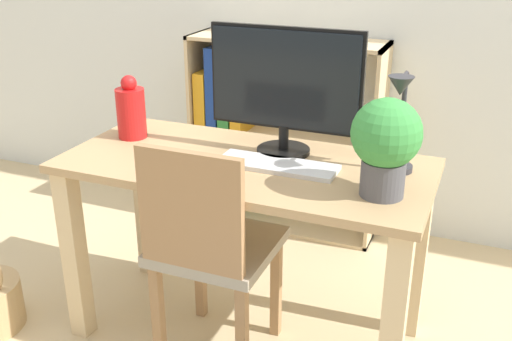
{
  "coord_description": "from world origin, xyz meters",
  "views": [
    {
      "loc": [
        0.77,
        -1.78,
        1.49
      ],
      "look_at": [
        0.0,
        0.1,
        0.65
      ],
      "focal_mm": 42.0,
      "sensor_mm": 36.0,
      "label": 1
    }
  ],
  "objects_px": {
    "desk_lamp": "(400,116)",
    "chair": "(210,245)",
    "vase": "(131,111)",
    "bookshelf": "(250,129)",
    "monitor": "(285,84)",
    "potted_plant": "(386,142)",
    "keyboard": "(277,165)"
  },
  "relations": [
    {
      "from": "monitor",
      "to": "chair",
      "type": "bearing_deg",
      "value": -113.84
    },
    {
      "from": "desk_lamp",
      "to": "bookshelf",
      "type": "xyz_separation_m",
      "value": [
        -0.88,
        0.86,
        -0.42
      ]
    },
    {
      "from": "chair",
      "to": "desk_lamp",
      "type": "bearing_deg",
      "value": 19.49
    },
    {
      "from": "desk_lamp",
      "to": "chair",
      "type": "xyz_separation_m",
      "value": [
        -0.56,
        -0.25,
        -0.45
      ]
    },
    {
      "from": "vase",
      "to": "potted_plant",
      "type": "height_order",
      "value": "potted_plant"
    },
    {
      "from": "desk_lamp",
      "to": "bookshelf",
      "type": "relative_size",
      "value": 0.35
    },
    {
      "from": "potted_plant",
      "to": "keyboard",
      "type": "bearing_deg",
      "value": 166.37
    },
    {
      "from": "vase",
      "to": "bookshelf",
      "type": "xyz_separation_m",
      "value": [
        0.14,
        0.85,
        -0.32
      ]
    },
    {
      "from": "vase",
      "to": "keyboard",
      "type": "bearing_deg",
      "value": -7.32
    },
    {
      "from": "vase",
      "to": "potted_plant",
      "type": "distance_m",
      "value": 1.02
    },
    {
      "from": "vase",
      "to": "desk_lamp",
      "type": "bearing_deg",
      "value": -0.56
    },
    {
      "from": "vase",
      "to": "desk_lamp",
      "type": "relative_size",
      "value": 0.71
    },
    {
      "from": "desk_lamp",
      "to": "bookshelf",
      "type": "distance_m",
      "value": 1.3
    },
    {
      "from": "monitor",
      "to": "potted_plant",
      "type": "bearing_deg",
      "value": -30.26
    },
    {
      "from": "monitor",
      "to": "bookshelf",
      "type": "bearing_deg",
      "value": 120.49
    },
    {
      "from": "vase",
      "to": "potted_plant",
      "type": "bearing_deg",
      "value": -9.7
    },
    {
      "from": "monitor",
      "to": "bookshelf",
      "type": "xyz_separation_m",
      "value": [
        -0.47,
        0.79,
        -0.47
      ]
    },
    {
      "from": "keyboard",
      "to": "chair",
      "type": "xyz_separation_m",
      "value": [
        -0.17,
        -0.18,
        -0.25
      ]
    },
    {
      "from": "monitor",
      "to": "potted_plant",
      "type": "relative_size",
      "value": 1.81
    },
    {
      "from": "potted_plant",
      "to": "bookshelf",
      "type": "bearing_deg",
      "value": 130.26
    },
    {
      "from": "keyboard",
      "to": "desk_lamp",
      "type": "relative_size",
      "value": 1.2
    },
    {
      "from": "vase",
      "to": "bookshelf",
      "type": "bearing_deg",
      "value": 80.98
    },
    {
      "from": "monitor",
      "to": "bookshelf",
      "type": "relative_size",
      "value": 0.56
    },
    {
      "from": "vase",
      "to": "chair",
      "type": "bearing_deg",
      "value": -30.15
    },
    {
      "from": "desk_lamp",
      "to": "potted_plant",
      "type": "distance_m",
      "value": 0.17
    },
    {
      "from": "keyboard",
      "to": "potted_plant",
      "type": "xyz_separation_m",
      "value": [
        0.37,
        -0.09,
        0.17
      ]
    },
    {
      "from": "potted_plant",
      "to": "monitor",
      "type": "bearing_deg",
      "value": 149.74
    },
    {
      "from": "monitor",
      "to": "potted_plant",
      "type": "xyz_separation_m",
      "value": [
        0.4,
        -0.24,
        -0.08
      ]
    },
    {
      "from": "bookshelf",
      "to": "keyboard",
      "type": "bearing_deg",
      "value": -62.13
    },
    {
      "from": "chair",
      "to": "bookshelf",
      "type": "bearing_deg",
      "value": 100.94
    },
    {
      "from": "keyboard",
      "to": "bookshelf",
      "type": "xyz_separation_m",
      "value": [
        -0.49,
        0.93,
        -0.22
      ]
    },
    {
      "from": "desk_lamp",
      "to": "vase",
      "type": "bearing_deg",
      "value": 179.44
    }
  ]
}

